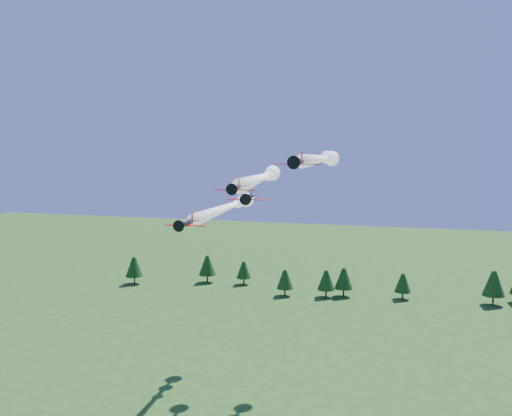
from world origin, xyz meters
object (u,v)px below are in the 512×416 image
(plane_right, at_px, (321,159))
(plane_slot, at_px, (248,198))
(plane_lead, at_px, (262,177))
(plane_left, at_px, (228,207))

(plane_right, relative_size, plane_slot, 6.13)
(plane_lead, relative_size, plane_left, 1.05)
(plane_left, height_order, plane_slot, plane_slot)
(plane_lead, bearing_deg, plane_right, 28.42)
(plane_right, bearing_deg, plane_slot, -117.72)
(plane_lead, height_order, plane_right, plane_right)
(plane_left, bearing_deg, plane_lead, -46.28)
(plane_left, height_order, plane_right, plane_right)
(plane_lead, height_order, plane_left, plane_lead)
(plane_left, relative_size, plane_slot, 6.24)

